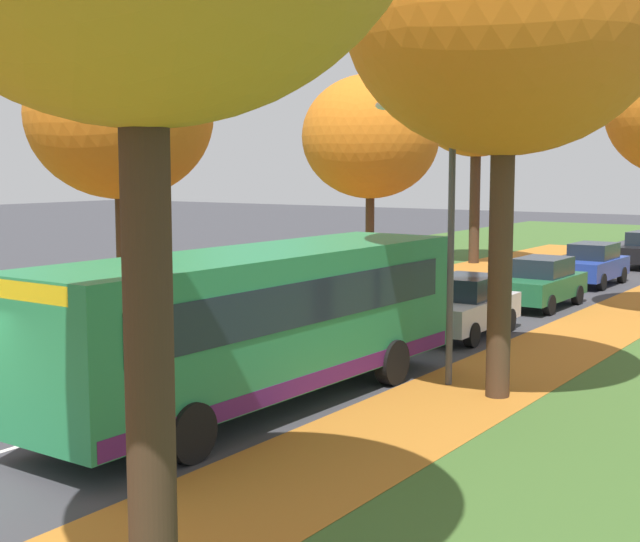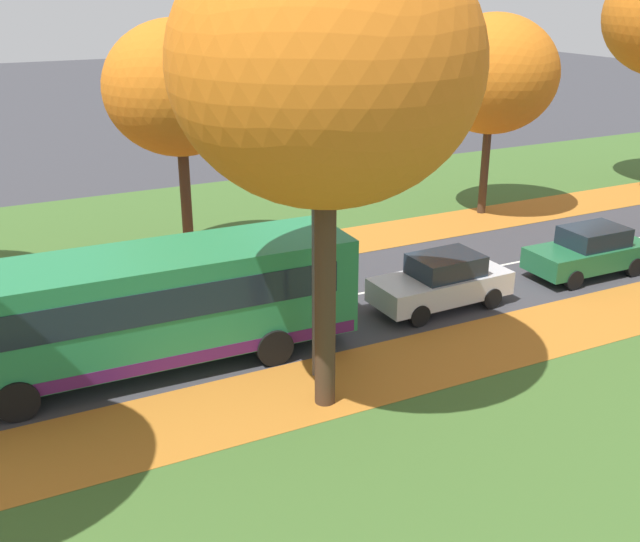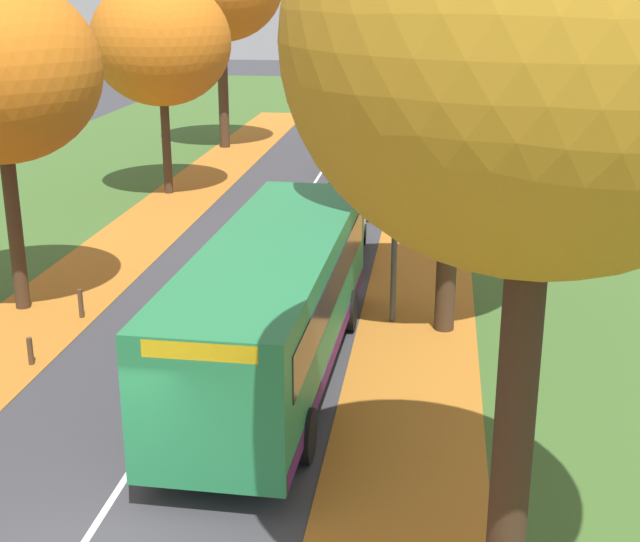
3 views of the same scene
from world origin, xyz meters
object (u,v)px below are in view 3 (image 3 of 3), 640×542
streetlamp_right (382,169)px  car_grey_trailing (388,107)px  tree_right_nearest (544,44)px  car_black_fourth_in_line (377,125)px  tree_right_far (456,2)px  bollard_fifth (81,304)px  car_blue_third_in_line (360,152)px  bus (274,301)px  car_green_following (353,185)px  tree_right_mid (472,32)px  tree_left_mid (161,42)px  bollard_fourth (30,351)px  car_silver_lead (334,229)px

streetlamp_right → car_grey_trailing: size_ratio=1.42×
streetlamp_right → tree_right_nearest: bearing=-77.8°
car_black_fourth_in_line → tree_right_far: bearing=-33.0°
bollard_fifth → car_blue_third_in_line: 18.96m
streetlamp_right → bus: bearing=-118.5°
streetlamp_right → car_green_following: bearing=99.0°
tree_right_mid → car_green_following: bearing=-174.9°
tree_right_mid → tree_right_nearest: bearing=-89.8°
tree_left_mid → car_grey_trailing: bearing=69.2°
car_green_following → tree_right_far: bearing=72.9°
streetlamp_right → car_blue_third_in_line: 17.82m
car_black_fourth_in_line → streetlamp_right: bearing=-85.7°
bus → car_grey_trailing: bearing=89.7°
tree_left_mid → streetlamp_right: size_ratio=1.33×
bollard_fifth → car_green_following: size_ratio=0.17×
bollard_fourth → car_grey_trailing: 35.53m
streetlamp_right → car_black_fourth_in_line: 25.15m
bus → car_black_fourth_in_line: (0.02, 28.43, -0.89)m
tree_right_nearest → car_blue_third_in_line: bearing=98.8°
tree_right_nearest → bus: size_ratio=0.93×
car_blue_third_in_line → tree_right_far: bearing=52.9°
tree_right_mid → car_black_fourth_in_line: size_ratio=1.91×
bollard_fourth → car_blue_third_in_line: 21.68m
tree_right_far → car_black_fourth_in_line: 7.46m
tree_right_nearest → car_blue_third_in_line: size_ratio=2.32×
tree_right_nearest → streetlamp_right: size_ratio=1.63×
car_green_following → car_grey_trailing: (-0.00, 20.45, 0.00)m
tree_right_far → bus: size_ratio=0.86×
tree_right_far → bollard_fourth: bearing=-109.0°
bollard_fourth → car_grey_trailing: size_ratio=0.15×
tree_right_nearest → bus: tree_right_nearest is taller
bus → car_silver_lead: bearing=88.8°
streetlamp_right → tree_right_mid: bearing=78.9°
bollard_fourth → bollard_fifth: 2.81m
bollard_fourth → bus: bearing=0.8°
tree_right_mid → car_blue_third_in_line: 9.14m
car_grey_trailing → tree_left_mid: bearing=-110.8°
tree_right_far → streetlamp_right: bearing=-94.5°
tree_right_nearest → car_grey_trailing: bearing=95.5°
tree_left_mid → car_silver_lead: 11.33m
tree_left_mid → bus: tree_left_mid is taller
car_grey_trailing → streetlamp_right: bearing=-86.8°
tree_right_far → bus: bearing=-98.1°
car_blue_third_in_line → car_grey_trailing: same height
car_black_fourth_in_line → tree_right_nearest: bearing=-83.3°
bollard_fourth → car_silver_lead: 10.37m
tree_left_mid → tree_right_mid: size_ratio=0.98×
tree_right_mid → car_green_following: size_ratio=1.93×
car_blue_third_in_line → car_black_fourth_in_line: 7.46m
streetlamp_right → car_grey_trailing: streetlamp_right is taller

